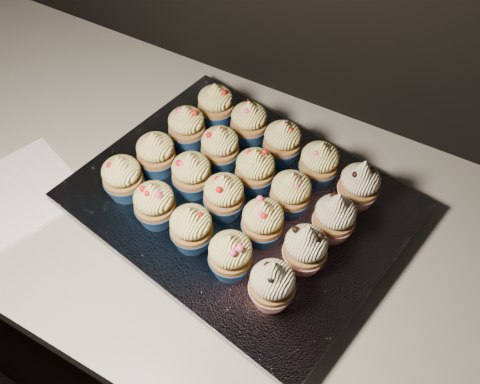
{
  "coord_description": "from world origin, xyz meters",
  "views": [
    {
      "loc": [
        0.47,
        1.25,
        1.6
      ],
      "look_at": [
        0.22,
        1.71,
        0.95
      ],
      "focal_mm": 40.0,
      "sensor_mm": 36.0,
      "label": 1
    }
  ],
  "objects": [
    {
      "name": "cabinet",
      "position": [
        0.0,
        1.7,
        0.43
      ],
      "size": [
        2.4,
        0.6,
        0.86
      ],
      "primitive_type": "cube",
      "color": "black",
      "rests_on": "ground"
    },
    {
      "name": "worktop",
      "position": [
        0.0,
        1.7,
        0.88
      ],
      "size": [
        2.44,
        0.64,
        0.04
      ],
      "primitive_type": "cube",
      "color": "beige",
      "rests_on": "cabinet"
    },
    {
      "name": "napkin",
      "position": [
        -0.12,
        1.56,
        0.9
      ],
      "size": [
        0.22,
        0.22,
        0.0
      ],
      "primitive_type": "cube",
      "rotation": [
        0.0,
        0.0,
        -0.33
      ],
      "color": "white",
      "rests_on": "worktop"
    },
    {
      "name": "baking_tray",
      "position": [
        0.22,
        1.71,
        0.91
      ],
      "size": [
        0.51,
        0.42,
        0.02
      ],
      "primitive_type": "cube",
      "rotation": [
        0.0,
        0.0,
        -0.18
      ],
      "color": "black",
      "rests_on": "worktop"
    },
    {
      "name": "foil_lining",
      "position": [
        0.22,
        1.71,
        0.93
      ],
      "size": [
        0.55,
        0.46,
        0.01
      ],
      "primitive_type": "cube",
      "rotation": [
        0.0,
        0.0,
        -0.18
      ],
      "color": "silver",
      "rests_on": "baking_tray"
    },
    {
      "name": "cupcake_0",
      "position": [
        0.05,
        1.63,
        0.97
      ],
      "size": [
        0.06,
        0.06,
        0.08
      ],
      "color": "navy",
      "rests_on": "foil_lining"
    },
    {
      "name": "cupcake_1",
      "position": [
        0.13,
        1.61,
        0.97
      ],
      "size": [
        0.06,
        0.06,
        0.08
      ],
      "color": "navy",
      "rests_on": "foil_lining"
    },
    {
      "name": "cupcake_2",
      "position": [
        0.2,
        1.6,
        0.97
      ],
      "size": [
        0.06,
        0.06,
        0.08
      ],
      "color": "navy",
      "rests_on": "foil_lining"
    },
    {
      "name": "cupcake_3",
      "position": [
        0.27,
        1.59,
        0.97
      ],
      "size": [
        0.06,
        0.06,
        0.08
      ],
      "color": "navy",
      "rests_on": "foil_lining"
    },
    {
      "name": "cupcake_4",
      "position": [
        0.34,
        1.57,
        0.97
      ],
      "size": [
        0.06,
        0.06,
        0.1
      ],
      "color": "red",
      "rests_on": "foil_lining"
    },
    {
      "name": "cupcake_5",
      "position": [
        0.07,
        1.69,
        0.97
      ],
      "size": [
        0.06,
        0.06,
        0.08
      ],
      "color": "navy",
      "rests_on": "foil_lining"
    },
    {
      "name": "cupcake_6",
      "position": [
        0.14,
        1.68,
        0.97
      ],
      "size": [
        0.06,
        0.06,
        0.08
      ],
      "color": "navy",
      "rests_on": "foil_lining"
    },
    {
      "name": "cupcake_7",
      "position": [
        0.21,
        1.67,
        0.97
      ],
      "size": [
        0.06,
        0.06,
        0.08
      ],
      "color": "navy",
      "rests_on": "foil_lining"
    },
    {
      "name": "cupcake_8",
      "position": [
        0.28,
        1.66,
        0.97
      ],
      "size": [
        0.06,
        0.06,
        0.08
      ],
      "color": "navy",
      "rests_on": "foil_lining"
    },
    {
      "name": "cupcake_9",
      "position": [
        0.35,
        1.65,
        0.97
      ],
      "size": [
        0.06,
        0.06,
        0.1
      ],
      "color": "red",
      "rests_on": "foil_lining"
    },
    {
      "name": "cupcake_10",
      "position": [
        0.08,
        1.77,
        0.97
      ],
      "size": [
        0.06,
        0.06,
        0.08
      ],
      "color": "navy",
      "rests_on": "foil_lining"
    },
    {
      "name": "cupcake_11",
      "position": [
        0.15,
        1.75,
        0.97
      ],
      "size": [
        0.06,
        0.06,
        0.08
      ],
      "color": "navy",
      "rests_on": "foil_lining"
    },
    {
      "name": "cupcake_12",
      "position": [
        0.22,
        1.74,
        0.97
      ],
      "size": [
        0.06,
        0.06,
        0.08
      ],
      "color": "navy",
      "rests_on": "foil_lining"
    },
    {
      "name": "cupcake_13",
      "position": [
        0.29,
        1.73,
        0.97
      ],
      "size": [
        0.06,
        0.06,
        0.08
      ],
      "color": "navy",
      "rests_on": "foil_lining"
    },
    {
      "name": "cupcake_14",
      "position": [
        0.37,
        1.72,
        0.97
      ],
      "size": [
        0.06,
        0.06,
        0.1
      ],
      "color": "red",
      "rests_on": "foil_lining"
    },
    {
      "name": "cupcake_15",
      "position": [
        0.09,
        1.84,
        0.97
      ],
      "size": [
        0.06,
        0.06,
        0.08
      ],
      "color": "navy",
      "rests_on": "foil_lining"
    },
    {
      "name": "cupcake_16",
      "position": [
        0.16,
        1.83,
        0.97
      ],
      "size": [
        0.06,
        0.06,
        0.08
      ],
      "color": "navy",
      "rests_on": "foil_lining"
    },
    {
      "name": "cupcake_17",
      "position": [
        0.23,
        1.82,
        0.97
      ],
      "size": [
        0.06,
        0.06,
        0.08
      ],
      "color": "navy",
      "rests_on": "foil_lining"
    },
    {
      "name": "cupcake_18",
      "position": [
        0.3,
        1.8,
        0.97
      ],
      "size": [
        0.06,
        0.06,
        0.08
      ],
      "color": "navy",
      "rests_on": "foil_lining"
    },
    {
      "name": "cupcake_19",
      "position": [
        0.38,
        1.79,
        0.97
      ],
      "size": [
        0.06,
        0.06,
        0.1
      ],
      "color": "red",
      "rests_on": "foil_lining"
    }
  ]
}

